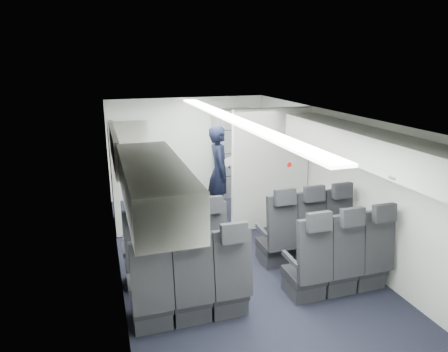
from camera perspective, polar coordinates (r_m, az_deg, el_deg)
cabin_shell at (r=5.94m, az=1.16°, el=-1.28°), size 3.41×6.01×2.16m
seat_row_front at (r=5.74m, az=2.84°, el=-9.69°), size 3.33×0.56×1.24m
seat_row_mid at (r=5.01m, az=6.51°, el=-13.96°), size 3.33×0.56×1.24m
overhead_bin_left_rear at (r=3.55m, az=-9.96°, el=-1.33°), size 0.53×1.80×0.40m
overhead_bin_left_front_open at (r=5.26m, az=-12.98°, el=2.90°), size 0.64×1.70×0.72m
overhead_bin_right_rear at (r=4.77m, az=25.52°, el=1.85°), size 0.53×1.80×0.40m
overhead_bin_right_front at (r=6.13m, az=14.52°, el=5.85°), size 0.53×1.70×0.40m
bulkhead_partition at (r=7.02m, az=6.67°, el=0.97°), size 1.40×0.15×2.13m
galley_unit at (r=8.77m, az=1.37°, el=3.35°), size 0.85×0.52×1.90m
boarding_door at (r=7.19m, az=-15.39°, el=-0.13°), size 0.12×1.27×1.86m
flight_attendant at (r=7.54m, az=-0.67°, el=0.60°), size 0.52×0.70×1.75m
carry_on_bag at (r=5.15m, az=-12.32°, el=3.07°), size 0.39×0.29×0.23m
papers at (r=7.50m, az=0.82°, el=2.08°), size 0.22×0.04×0.15m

